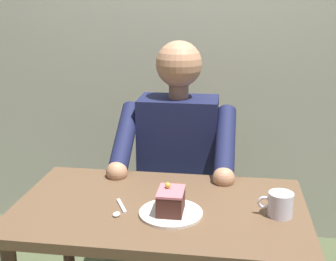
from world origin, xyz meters
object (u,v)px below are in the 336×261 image
object	(u,v)px
dining_table	(160,230)
chair	(180,189)
cake_slice	(171,201)
seated_person	(176,173)
coffee_cup	(280,204)
dessert_spoon	(119,210)

from	to	relation	value
dining_table	chair	world-z (taller)	chair
chair	cake_slice	distance (m)	0.75
seated_person	coffee_cup	bearing A→B (deg)	130.76
cake_slice	dessert_spoon	world-z (taller)	cake_slice
coffee_cup	dessert_spoon	distance (m)	0.55
cake_slice	dessert_spoon	size ratio (longest dim) A/B	0.84
chair	seated_person	distance (m)	0.23
coffee_cup	cake_slice	bearing A→B (deg)	6.74
cake_slice	coffee_cup	bearing A→B (deg)	-173.26
dining_table	coffee_cup	distance (m)	0.44
dining_table	cake_slice	bearing A→B (deg)	126.36
chair	dessert_spoon	xyz separation A→B (m)	(0.13, 0.70, 0.22)
chair	coffee_cup	world-z (taller)	chair
dining_table	dessert_spoon	world-z (taller)	dessert_spoon
dining_table	coffee_cup	bearing A→B (deg)	176.88
cake_slice	dessert_spoon	distance (m)	0.19
chair	dessert_spoon	world-z (taller)	chair
seated_person	dessert_spoon	xyz separation A→B (m)	(0.13, 0.53, 0.06)
coffee_cup	dessert_spoon	world-z (taller)	coffee_cup
cake_slice	dessert_spoon	xyz separation A→B (m)	(0.18, 0.00, -0.05)
chair	coffee_cup	distance (m)	0.82
dining_table	cake_slice	xyz separation A→B (m)	(-0.05, 0.07, 0.15)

